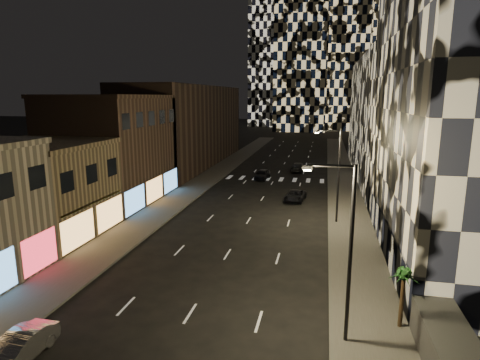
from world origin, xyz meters
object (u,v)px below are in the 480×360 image
at_px(streetlight_near, 346,242).
at_px(car_dark_midlane, 262,174).
at_px(palm_tree, 404,279).
at_px(car_silver_parked, 19,348).
at_px(car_dark_rightlane, 295,196).
at_px(streetlight_far, 336,169).
at_px(car_dark_oncoming, 298,167).

xyz_separation_m(streetlight_near, car_dark_midlane, (-10.17, 39.50, -4.60)).
xyz_separation_m(streetlight_near, palm_tree, (3.15, 1.87, -2.46)).
height_order(car_silver_parked, palm_tree, palm_tree).
distance_m(car_silver_parked, car_dark_rightlane, 33.99).
bearing_deg(streetlight_far, palm_tree, -80.16).
xyz_separation_m(streetlight_far, car_dark_rightlane, (-4.35, 7.64, -4.73)).
relative_size(car_silver_parked, car_dark_oncoming, 0.82).
distance_m(car_silver_parked, car_dark_midlane, 44.44).
bearing_deg(car_dark_oncoming, palm_tree, 101.28).
bearing_deg(car_dark_midlane, palm_tree, -64.99).
bearing_deg(streetlight_near, streetlight_far, 90.00).
height_order(car_dark_rightlane, palm_tree, palm_tree).
relative_size(car_silver_parked, car_dark_midlane, 0.95).
height_order(car_silver_parked, car_dark_rightlane, car_silver_parked).
height_order(streetlight_near, car_silver_parked, streetlight_near).
xyz_separation_m(streetlight_far, car_silver_parked, (-14.80, -24.70, -4.67)).
height_order(streetlight_far, car_dark_oncoming, streetlight_far).
xyz_separation_m(car_dark_oncoming, palm_tree, (8.50, -45.12, 2.15)).
bearing_deg(car_silver_parked, palm_tree, 20.69).
bearing_deg(car_dark_midlane, car_silver_parked, -90.45).
relative_size(streetlight_near, car_dark_midlane, 2.05).
relative_size(streetlight_far, car_dark_rightlane, 1.99).
height_order(car_silver_parked, car_dark_midlane, car_dark_midlane).
height_order(streetlight_near, car_dark_midlane, streetlight_near).
bearing_deg(palm_tree, car_dark_oncoming, 100.67).
bearing_deg(car_dark_midlane, streetlight_near, -70.04).
bearing_deg(palm_tree, car_silver_parked, -159.89).
bearing_deg(streetlight_near, car_dark_oncoming, 96.50).
height_order(streetlight_far, car_silver_parked, streetlight_far).
xyz_separation_m(streetlight_near, car_silver_parked, (-14.80, -4.70, -4.67)).
xyz_separation_m(car_silver_parked, car_dark_midlane, (4.63, 44.20, 0.06)).
xyz_separation_m(streetlight_near, car_dark_oncoming, (-5.36, 46.99, -4.62)).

